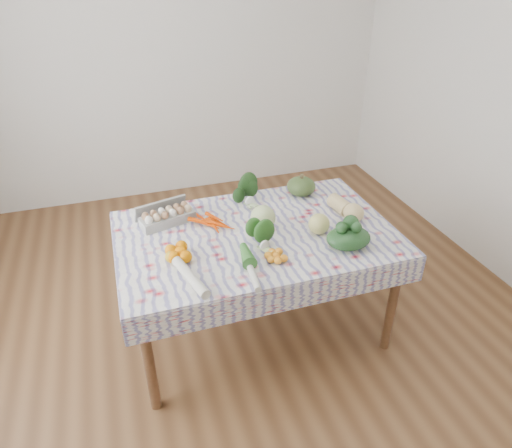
% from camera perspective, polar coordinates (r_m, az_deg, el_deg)
% --- Properties ---
extents(ground, '(4.50, 4.50, 0.00)m').
position_cam_1_polar(ground, '(3.23, 0.00, -12.55)').
color(ground, brown).
rests_on(ground, ground).
extents(wall_back, '(4.00, 0.04, 2.80)m').
position_cam_1_polar(wall_back, '(4.60, -9.26, 20.39)').
color(wall_back, silver).
rests_on(wall_back, ground).
extents(dining_table, '(1.60, 1.00, 0.75)m').
position_cam_1_polar(dining_table, '(2.80, 0.00, -2.48)').
color(dining_table, brown).
rests_on(dining_table, ground).
extents(tablecloth, '(1.66, 1.06, 0.01)m').
position_cam_1_polar(tablecloth, '(2.76, 0.00, -1.14)').
color(tablecloth, silver).
rests_on(tablecloth, dining_table).
extents(egg_carton, '(0.36, 0.22, 0.09)m').
position_cam_1_polar(egg_carton, '(2.88, -11.00, 0.84)').
color(egg_carton, '#9B9B96').
rests_on(egg_carton, tablecloth).
extents(carrot_bunch, '(0.28, 0.27, 0.04)m').
position_cam_1_polar(carrot_bunch, '(2.83, -5.58, 0.23)').
color(carrot_bunch, '#DB3E00').
rests_on(carrot_bunch, tablecloth).
extents(kale_bunch, '(0.19, 0.18, 0.15)m').
position_cam_1_polar(kale_bunch, '(3.04, -1.22, 3.85)').
color(kale_bunch, '#183713').
rests_on(kale_bunch, tablecloth).
extents(kabocha_squash, '(0.24, 0.24, 0.13)m').
position_cam_1_polar(kabocha_squash, '(3.17, 5.67, 4.72)').
color(kabocha_squash, '#3B5225').
rests_on(kabocha_squash, tablecloth).
extents(cabbage, '(0.20, 0.20, 0.15)m').
position_cam_1_polar(cabbage, '(2.76, 0.88, 0.82)').
color(cabbage, '#B6C980').
rests_on(cabbage, tablecloth).
extents(butternut_squash, '(0.17, 0.30, 0.13)m').
position_cam_1_polar(butternut_squash, '(2.96, 11.22, 2.13)').
color(butternut_squash, '#DABD79').
rests_on(butternut_squash, tablecloth).
extents(orange_cluster, '(0.23, 0.23, 0.07)m').
position_cam_1_polar(orange_cluster, '(2.55, -9.42, -3.45)').
color(orange_cluster, orange).
rests_on(orange_cluster, tablecloth).
extents(broccoli, '(0.18, 0.18, 0.11)m').
position_cam_1_polar(broccoli, '(2.60, 0.52, -1.89)').
color(broccoli, '#225218').
rests_on(broccoli, tablecloth).
extents(mandarin_cluster, '(0.16, 0.16, 0.05)m').
position_cam_1_polar(mandarin_cluster, '(2.52, 2.59, -3.92)').
color(mandarin_cluster, orange).
rests_on(mandarin_cluster, tablecloth).
extents(grapefruit, '(0.16, 0.16, 0.13)m').
position_cam_1_polar(grapefruit, '(2.74, 7.88, 0.01)').
color(grapefruit, '#D2CB6C').
rests_on(grapefruit, tablecloth).
extents(spinach_bag, '(0.28, 0.24, 0.11)m').
position_cam_1_polar(spinach_bag, '(2.65, 11.49, -1.73)').
color(spinach_bag, '#183718').
rests_on(spinach_bag, tablecloth).
extents(daikon, '(0.15, 0.38, 0.05)m').
position_cam_1_polar(daikon, '(2.38, -8.28, -6.46)').
color(daikon, beige).
rests_on(daikon, tablecloth).
extents(leek, '(0.07, 0.36, 0.04)m').
position_cam_1_polar(leek, '(2.43, -0.70, -5.55)').
color(leek, beige).
rests_on(leek, tablecloth).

